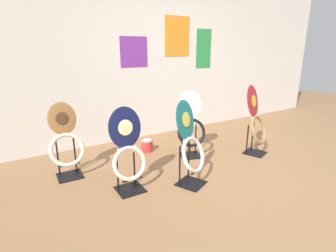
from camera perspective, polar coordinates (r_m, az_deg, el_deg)
The scene contains 8 objects.
ground_plane at distance 3.20m, azimuth 19.82°, elevation -11.80°, with size 14.00×14.00×0.00m, color #8E6642.
wall_back at distance 4.54m, azimuth -1.43°, elevation 14.49°, with size 8.00×0.07×2.60m.
toilet_seat_display_woodgrain at distance 3.25m, azimuth -21.33°, elevation -3.53°, with size 0.40×0.30×0.88m.
toilet_seat_display_crimson_swirl at distance 3.90m, azimuth 18.64°, elevation 0.96°, with size 0.47×0.41×0.98m.
toilet_seat_display_navy_moon at distance 2.76m, azimuth -8.74°, elevation -5.60°, with size 0.37×0.28×0.90m.
toilet_seat_display_white_plain at distance 3.62m, azimuth 5.01°, elevation 0.10°, with size 0.44×0.36×0.92m.
toilet_seat_display_teal_sax at distance 2.86m, azimuth 4.98°, elevation -4.70°, with size 0.45×0.39×0.95m.
paint_can at distance 3.89m, azimuth -4.59°, elevation -4.18°, with size 0.18×0.18×0.17m.
Camera 1 is at (-2.29, -1.69, 1.47)m, focal length 28.00 mm.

